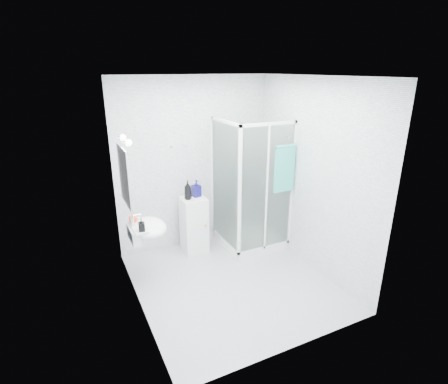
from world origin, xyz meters
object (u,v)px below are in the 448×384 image
wall_basin (146,228)px  hand_towel (284,167)px  shower_enclosure (248,221)px  storage_cabinet (194,225)px  shampoo_bottle_a (188,190)px  soap_dispenser_black (141,225)px  soap_dispenser_orange (133,217)px  shampoo_bottle_b (196,188)px

wall_basin → hand_towel: bearing=-2.4°
shower_enclosure → hand_towel: 1.05m
wall_basin → storage_cabinet: wall_basin is taller
shower_enclosure → wall_basin: size_ratio=3.57×
shampoo_bottle_a → soap_dispenser_black: bearing=-138.6°
wall_basin → shampoo_bottle_a: size_ratio=1.97×
soap_dispenser_orange → shampoo_bottle_a: bearing=27.3°
shampoo_bottle_a → storage_cabinet: bearing=4.3°
shampoo_bottle_b → storage_cabinet: bearing=-145.3°
shampoo_bottle_b → wall_basin: bearing=-146.0°
storage_cabinet → soap_dispenser_orange: (-0.98, -0.47, 0.51)m
shower_enclosure → soap_dispenser_orange: bearing=-173.3°
soap_dispenser_orange → wall_basin: bearing=-40.4°
soap_dispenser_black → storage_cabinet: bearing=39.0°
wall_basin → soap_dispenser_black: size_ratio=3.49×
soap_dispenser_orange → storage_cabinet: bearing=25.6°
storage_cabinet → soap_dispenser_orange: soap_dispenser_orange is taller
wall_basin → soap_dispenser_orange: size_ratio=3.75×
wall_basin → soap_dispenser_orange: 0.22m
shampoo_bottle_a → shower_enclosure: bearing=-16.0°
shampoo_bottle_b → soap_dispenser_orange: bearing=-153.7°
shower_enclosure → shampoo_bottle_b: size_ratio=7.81×
storage_cabinet → hand_towel: size_ratio=1.27×
storage_cabinet → shampoo_bottle_b: 0.57m
storage_cabinet → soap_dispenser_orange: bearing=-153.8°
shampoo_bottle_a → soap_dispenser_orange: size_ratio=1.90×
shower_enclosure → hand_towel: (0.33, -0.40, 0.92)m
storage_cabinet → hand_towel: hand_towel is taller
shower_enclosure → shampoo_bottle_a: size_ratio=7.04×
shampoo_bottle_b → soap_dispenser_black: (-1.02, -0.82, -0.05)m
storage_cabinet → wall_basin: bearing=-145.5°
wall_basin → shampoo_bottle_b: 1.14m
hand_towel → shampoo_bottle_a: 1.42m
hand_towel → shampoo_bottle_a: bearing=151.7°
shampoo_bottle_b → shower_enclosure: bearing=-23.1°
storage_cabinet → soap_dispenser_black: 1.32m
wall_basin → shampoo_bottle_a: bearing=36.4°
hand_towel → soap_dispenser_orange: hand_towel is taller
shower_enclosure → soap_dispenser_orange: shower_enclosure is taller
wall_basin → shampoo_bottle_b: shampoo_bottle_b is taller
shampoo_bottle_a → soap_dispenser_black: (-0.86, -0.76, -0.06)m
hand_towel → soap_dispenser_black: 2.12m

